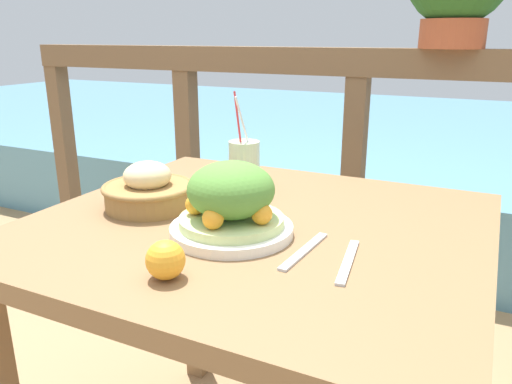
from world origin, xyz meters
name	(u,v)px	position (x,y,z in m)	size (l,w,h in m)	color
patio_table	(257,270)	(0.00, 0.00, 0.64)	(0.92, 0.85, 0.76)	olive
railing_fence	(354,152)	(0.00, 0.77, 0.75)	(2.80, 0.08, 1.09)	brown
sea_backdrop	(433,154)	(0.00, 3.27, 0.22)	(12.00, 4.00, 0.44)	#568EA8
salad_plate	(231,204)	(-0.01, -0.09, 0.82)	(0.24, 0.24, 0.15)	white
drink_glass	(244,167)	(-0.11, 0.16, 0.82)	(0.08, 0.08, 0.25)	beige
bread_basket	(148,190)	(-0.26, -0.03, 0.80)	(0.21, 0.21, 0.11)	olive
fork	(304,251)	(0.15, -0.10, 0.76)	(0.03, 0.18, 0.00)	silver
knife	(348,261)	(0.23, -0.11, 0.76)	(0.04, 0.18, 0.00)	silver
orange_near_basket	(165,260)	(-0.02, -0.30, 0.79)	(0.06, 0.06, 0.06)	#F9A328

